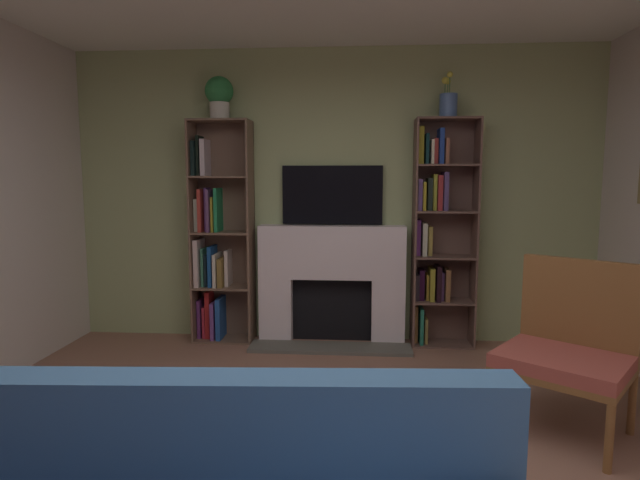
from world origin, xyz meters
name	(u,v)px	position (x,y,z in m)	size (l,w,h in m)	color
wall_back_accent	(333,197)	(0.00, 2.68, 1.36)	(4.97, 0.06, 2.71)	#A6B57B
fireplace	(332,281)	(0.00, 2.54, 0.58)	(1.45, 0.51, 1.09)	white
tv	(332,195)	(0.00, 2.62, 1.37)	(0.93, 0.06, 0.54)	black
bookshelf_left	(217,242)	(-1.08, 2.53, 0.93)	(0.56, 0.30, 2.05)	brown
bookshelf_right	(437,232)	(0.96, 2.54, 1.04)	(0.56, 0.28, 2.05)	brown
potted_plant	(219,95)	(-1.02, 2.50, 2.27)	(0.26, 0.26, 0.38)	beige
vase_with_flowers	(448,103)	(1.02, 2.50, 2.18)	(0.15, 0.15, 0.40)	#4868A2
armchair	(568,346)	(1.51, 0.93, 0.52)	(0.90, 0.89, 1.03)	brown
coffee_table	(262,457)	(-0.16, -0.16, 0.36)	(0.78, 0.53, 0.42)	brown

